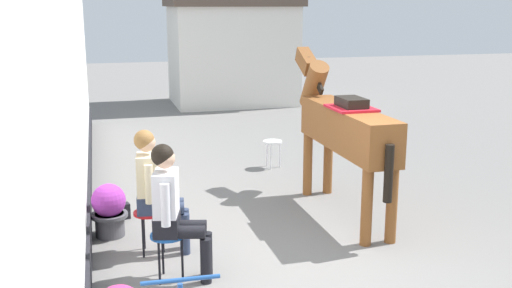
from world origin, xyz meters
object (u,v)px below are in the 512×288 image
at_px(seated_visitor_far, 154,185).
at_px(satchel_bag, 119,212).
at_px(spare_stool_white, 273,144).
at_px(flower_planter_far, 109,209).
at_px(saddled_horse_center, 343,126).
at_px(seated_visitor_near, 173,206).

relative_size(seated_visitor_far, satchel_bag, 4.96).
xyz_separation_m(spare_stool_white, satchel_bag, (-2.60, -1.89, -0.30)).
bearing_deg(flower_planter_far, saddled_horse_center, 1.31).
bearing_deg(seated_visitor_near, saddled_horse_center, 31.02).
height_order(seated_visitor_near, spare_stool_white, seated_visitor_near).
relative_size(seated_visitor_near, seated_visitor_far, 1.00).
distance_m(seated_visitor_near, flower_planter_far, 1.54).
relative_size(seated_visitor_far, spare_stool_white, 3.02).
distance_m(saddled_horse_center, flower_planter_far, 3.07).
xyz_separation_m(saddled_horse_center, satchel_bag, (-2.84, 0.48, -1.06)).
bearing_deg(seated_visitor_far, flower_planter_far, 127.34).
relative_size(saddled_horse_center, satchel_bag, 10.70).
bearing_deg(seated_visitor_far, saddled_horse_center, 15.74).
xyz_separation_m(seated_visitor_near, saddled_horse_center, (2.36, 1.42, 0.38)).
bearing_deg(spare_stool_white, seated_visitor_near, -119.26).
bearing_deg(saddled_horse_center, seated_visitor_far, -164.26).
bearing_deg(flower_planter_far, spare_stool_white, 41.91).
xyz_separation_m(seated_visitor_near, satchel_bag, (-0.47, 1.90, -0.68)).
height_order(spare_stool_white, satchel_bag, spare_stool_white).
distance_m(seated_visitor_far, satchel_bag, 1.41).
height_order(flower_planter_far, satchel_bag, flower_planter_far).
relative_size(seated_visitor_far, saddled_horse_center, 0.46).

